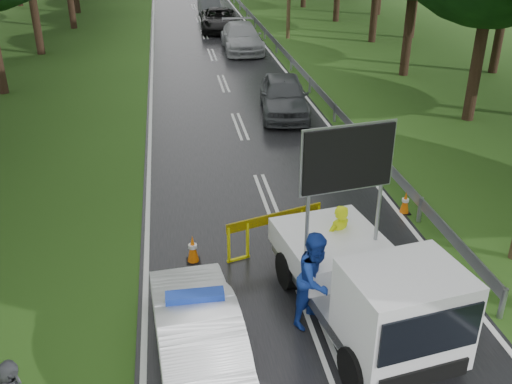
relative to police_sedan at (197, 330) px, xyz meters
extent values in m
plane|color=#244513|center=(2.36, 0.26, -0.67)|extent=(160.00, 160.00, 0.00)
cube|color=black|center=(2.36, 30.26, -0.66)|extent=(7.00, 140.00, 0.02)
cylinder|color=gray|center=(6.06, 0.26, -0.32)|extent=(0.12, 0.12, 0.70)
cube|color=gray|center=(6.06, 30.26, -0.12)|extent=(0.05, 60.00, 0.30)
imported|color=white|center=(0.00, 0.00, 0.00)|extent=(1.74, 4.17, 1.34)
cube|color=#1938A5|center=(0.00, 0.00, 0.73)|extent=(1.03, 0.36, 0.13)
cube|color=gray|center=(3.17, 0.97, -0.14)|extent=(2.60, 4.37, 0.24)
cube|color=white|center=(3.01, 1.93, 0.25)|extent=(2.41, 2.65, 0.54)
cube|color=white|center=(3.45, -0.77, 0.55)|extent=(2.18, 1.86, 1.66)
cube|color=black|center=(3.58, -1.56, 0.74)|extent=(1.79, 0.33, 0.83)
cube|color=black|center=(3.07, 1.55, 2.45)|extent=(1.85, 0.42, 1.27)
cylinder|color=black|center=(2.57, -1.11, -0.26)|extent=(0.40, 0.86, 0.82)
cylinder|color=black|center=(4.40, -0.81, -0.26)|extent=(0.40, 0.86, 0.82)
cylinder|color=black|center=(2.06, 1.97, -0.26)|extent=(0.40, 0.86, 0.82)
cylinder|color=black|center=(3.89, 2.28, -0.26)|extent=(0.40, 0.86, 0.82)
cube|color=yellow|center=(0.91, 3.07, -0.20)|extent=(0.07, 0.07, 0.95)
cube|color=yellow|center=(1.37, 3.21, -0.20)|extent=(0.07, 0.07, 0.95)
cube|color=yellow|center=(2.73, 3.64, -0.20)|extent=(0.07, 0.07, 0.95)
cube|color=yellow|center=(3.19, 3.79, -0.20)|extent=(0.07, 0.07, 0.95)
cube|color=#F2CC00|center=(2.05, 3.43, 0.23)|extent=(2.38, 0.79, 0.24)
imported|color=#E9FF0D|center=(3.22, 2.26, 0.19)|extent=(0.75, 0.64, 1.73)
imported|color=#193AA3|center=(2.36, 0.76, 0.32)|extent=(1.22, 1.19, 1.99)
imported|color=#3F4247|center=(4.29, 13.46, 0.10)|extent=(2.37, 4.72, 1.54)
imported|color=#9C9DA3|center=(4.17, 25.14, 0.09)|extent=(2.23, 5.33, 1.54)
imported|color=black|center=(3.47, 31.41, 0.06)|extent=(2.73, 5.41, 1.47)
imported|color=#3B3E42|center=(3.33, 37.41, 0.03)|extent=(1.65, 4.34, 1.41)
cube|color=black|center=(2.71, 2.26, -0.66)|extent=(0.36, 0.36, 0.03)
cone|color=orange|center=(2.71, 2.26, -0.29)|extent=(0.29, 0.29, 0.74)
cube|color=black|center=(2.29, 2.76, -0.66)|extent=(0.37, 0.37, 0.03)
cone|color=orange|center=(2.29, 2.76, -0.27)|extent=(0.31, 0.31, 0.76)
cube|color=black|center=(0.09, 3.26, -0.66)|extent=(0.33, 0.33, 0.03)
cone|color=orange|center=(0.09, 3.26, -0.32)|extent=(0.27, 0.27, 0.68)
cube|color=black|center=(5.86, 4.76, -0.66)|extent=(0.31, 0.31, 0.03)
cone|color=orange|center=(5.86, 4.76, -0.34)|extent=(0.25, 0.25, 0.63)
camera|label=1|loc=(-0.20, -8.02, 6.68)|focal=40.00mm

